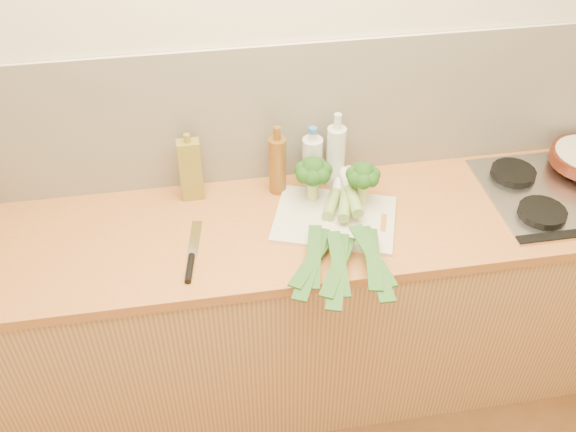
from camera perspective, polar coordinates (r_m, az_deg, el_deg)
name	(u,v)px	position (r m, az deg, el deg)	size (l,w,h in m)	color
room_shell	(282,114)	(2.35, -0.53, 9.03)	(3.50, 3.50, 3.50)	beige
counter	(295,307)	(2.59, 0.59, -8.10)	(3.20, 0.62, 0.90)	tan
gas_hob	(565,191)	(2.60, 23.39, 2.06)	(0.58, 0.50, 0.04)	silver
chopping_board	(335,219)	(2.29, 4.17, -0.25)	(0.42, 0.31, 0.01)	beige
broccoli_left	(313,172)	(2.29, 2.25, 3.97)	(0.14, 0.14, 0.18)	#BECC77
broccoli_right	(363,176)	(2.28, 6.69, 3.52)	(0.12, 0.12, 0.17)	#BECC77
leek_front	(327,218)	(2.24, 3.49, -0.17)	(0.32, 0.62, 0.04)	white
leek_mid	(344,216)	(2.22, 4.97, -0.03)	(0.26, 0.69, 0.04)	white
leek_back	(359,215)	(2.21, 6.30, 0.07)	(0.11, 0.66, 0.04)	white
chefs_knife	(191,261)	(2.14, -8.61, -3.94)	(0.08, 0.31, 0.02)	silver
oil_tin	(191,169)	(2.34, -8.64, 4.12)	(0.08, 0.05, 0.27)	olive
glass_bottle	(336,156)	(2.38, 4.25, 5.38)	(0.07, 0.07, 0.31)	silver
amber_bottle	(277,164)	(2.35, -0.95, 4.60)	(0.06, 0.06, 0.28)	brown
water_bottle	(312,163)	(2.40, 2.15, 4.74)	(0.08, 0.08, 0.23)	silver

